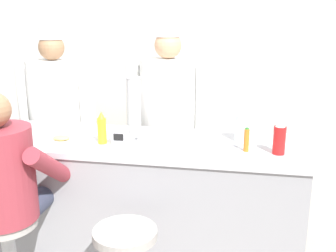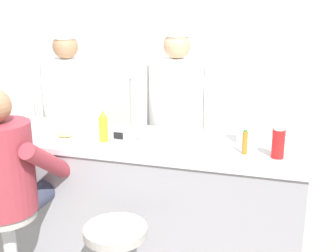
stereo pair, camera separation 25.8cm
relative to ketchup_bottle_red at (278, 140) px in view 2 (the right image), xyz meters
name	(u,v)px [view 2 (the right image)]	position (x,y,z in m)	size (l,w,h in m)	color
wall_back	(166,60)	(-1.23, 1.78, 0.26)	(10.00, 0.06, 2.70)	beige
diner_counter	(102,199)	(-1.23, 0.12, -0.60)	(2.86, 0.71, 0.99)	gray
ketchup_bottle_red	(278,140)	(0.00, 0.00, 0.00)	(0.08, 0.08, 0.23)	red
mustard_bottle_yellow	(103,127)	(-1.13, 0.01, -0.01)	(0.06, 0.06, 0.22)	yellow
hot_sauce_bottle_orange	(245,142)	(-0.20, 0.01, -0.03)	(0.03, 0.03, 0.15)	orange
water_pitcher_clear	(245,130)	(-0.22, 0.23, -0.01)	(0.13, 0.11, 0.19)	silver
breakfast_plate	(65,137)	(-1.41, -0.03, -0.09)	(0.26, 0.26, 0.05)	white
coffee_mug_white	(144,136)	(-0.87, 0.07, -0.07)	(0.12, 0.08, 0.08)	white
coffee_mug_tan	(16,131)	(-1.76, -0.08, -0.06)	(0.13, 0.08, 0.09)	beige
cup_stack_steel	(136,107)	(-0.96, 0.18, 0.10)	(0.10, 0.10, 0.42)	#B7BABF
napkin_dispenser_chrome	(120,134)	(-1.01, -0.01, -0.05)	(0.11, 0.06, 0.12)	silver
diner_seated_maroon	(5,175)	(-1.57, -0.47, -0.21)	(0.59, 0.58, 1.41)	#B2B5BA
cook_in_whites_near	(70,112)	(-1.81, 0.72, -0.11)	(0.70, 0.45, 1.79)	#232328
cook_in_whites_far	(177,116)	(-0.83, 0.77, -0.09)	(0.71, 0.46, 1.82)	#232328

